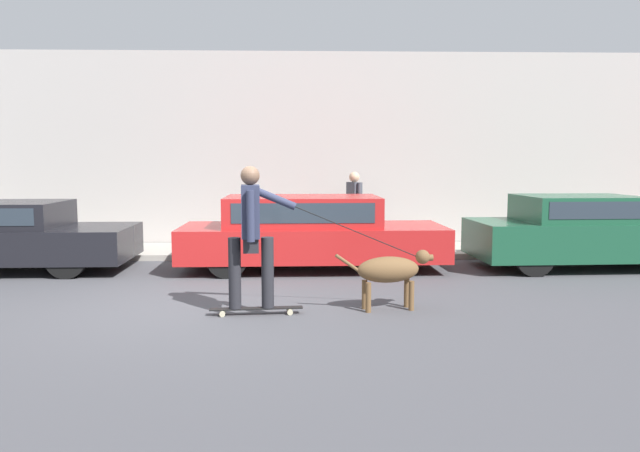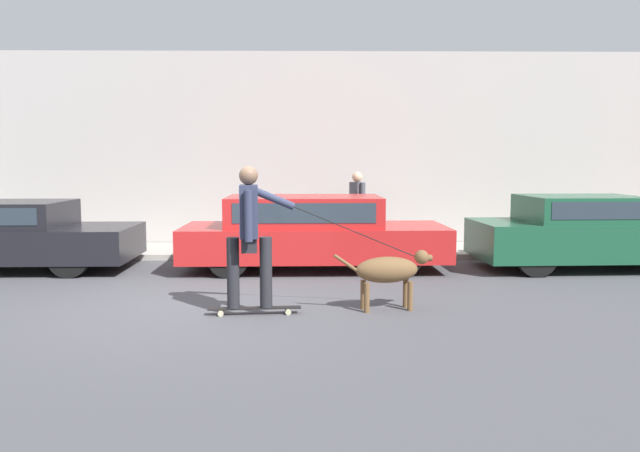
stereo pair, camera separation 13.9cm
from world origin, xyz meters
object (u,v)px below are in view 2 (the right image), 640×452
Objects in this scene: parked_car_0 at (1,236)px; parked_car_2 at (587,233)px; dog at (389,271)px; parked_car_1 at (311,233)px; pedestrian_with_bag at (358,206)px; skateboarder at (250,231)px.

parked_car_0 is 10.17m from parked_car_2.
parked_car_1 is at bearing 98.62° from dog.
dog is at bearing 66.49° from pedestrian_with_bag.
parked_car_2 is (10.17, -0.00, 0.03)m from parked_car_0.
pedestrian_with_bag is (1.70, 5.24, -0.07)m from skateboarder.
pedestrian_with_bag is (-3.86, 2.02, 0.34)m from parked_car_2.
parked_car_0 is at bearing 145.21° from dog.
skateboarder reaches higher than parked_car_1.
skateboarder is at bearing -152.09° from parked_car_2.
parked_car_1 is 3.33m from skateboarder.
parked_car_1 reaches higher than parked_car_0.
pedestrian_with_bag reaches higher than dog.
parked_car_2 is 6.44m from skateboarder.
dog is 5.05m from pedestrian_with_bag.
parked_car_1 is 3.17m from dog.
parked_car_1 is at bearing -0.97° from parked_car_0.
parked_car_1 is (5.35, -0.00, 0.04)m from parked_car_0.
parked_car_1 is 2.94× the size of pedestrian_with_bag.
skateboarder is (-0.74, -3.23, 0.40)m from parked_car_1.
pedestrian_with_bag is at bearing 63.70° from parked_car_1.
parked_car_0 is 0.98× the size of parked_car_1.
pedestrian_with_bag reaches higher than parked_car_1.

